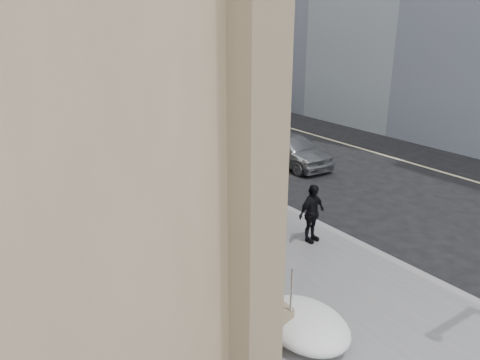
{
  "coord_description": "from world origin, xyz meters",
  "views": [
    {
      "loc": [
        -6.86,
        -7.6,
        6.18
      ],
      "look_at": [
        0.33,
        2.74,
        1.7
      ],
      "focal_mm": 35.0,
      "sensor_mm": 36.0,
      "label": 1
    }
  ],
  "objects_px": {
    "pedestrian": "(312,213)",
    "car_silver": "(292,149)",
    "mounted_horse_right": "(242,178)",
    "mounted_horse_left": "(224,210)",
    "car_grey": "(245,98)"
  },
  "relations": [
    {
      "from": "mounted_horse_left",
      "to": "car_silver",
      "type": "relative_size",
      "value": 0.64
    },
    {
      "from": "pedestrian",
      "to": "car_silver",
      "type": "xyz_separation_m",
      "value": [
        4.46,
        6.01,
        -0.26
      ]
    },
    {
      "from": "car_silver",
      "to": "car_grey",
      "type": "distance_m",
      "value": 13.82
    },
    {
      "from": "mounted_horse_right",
      "to": "pedestrian",
      "type": "bearing_deg",
      "value": 102.71
    },
    {
      "from": "pedestrian",
      "to": "car_grey",
      "type": "distance_m",
      "value": 21.25
    },
    {
      "from": "car_grey",
      "to": "pedestrian",
      "type": "bearing_deg",
      "value": 74.95
    },
    {
      "from": "mounted_horse_left",
      "to": "car_grey",
      "type": "xyz_separation_m",
      "value": [
        12.92,
        17.16,
        -0.58
      ]
    },
    {
      "from": "mounted_horse_right",
      "to": "car_grey",
      "type": "relative_size",
      "value": 0.68
    },
    {
      "from": "pedestrian",
      "to": "car_silver",
      "type": "distance_m",
      "value": 7.49
    },
    {
      "from": "mounted_horse_right",
      "to": "car_grey",
      "type": "distance_m",
      "value": 19.33
    },
    {
      "from": "mounted_horse_left",
      "to": "mounted_horse_right",
      "type": "height_order",
      "value": "mounted_horse_right"
    },
    {
      "from": "mounted_horse_right",
      "to": "pedestrian",
      "type": "xyz_separation_m",
      "value": [
        0.52,
        -2.64,
        -0.39
      ]
    },
    {
      "from": "mounted_horse_left",
      "to": "pedestrian",
      "type": "distance_m",
      "value": 2.45
    },
    {
      "from": "pedestrian",
      "to": "car_grey",
      "type": "bearing_deg",
      "value": 52.32
    },
    {
      "from": "pedestrian",
      "to": "car_silver",
      "type": "height_order",
      "value": "pedestrian"
    }
  ]
}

